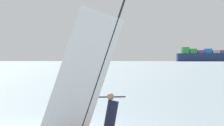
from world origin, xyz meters
The scene contains 2 objects.
windsurfer centered at (3.13, -1.83, 1.06)m, with size 3.33×2.20×4.36m.
cargo_ship centered at (-129.04, 778.06, 9.73)m, with size 142.08×73.30×33.85m.
Camera 1 is at (8.72, -14.37, 2.38)m, focal length 74.97 mm.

